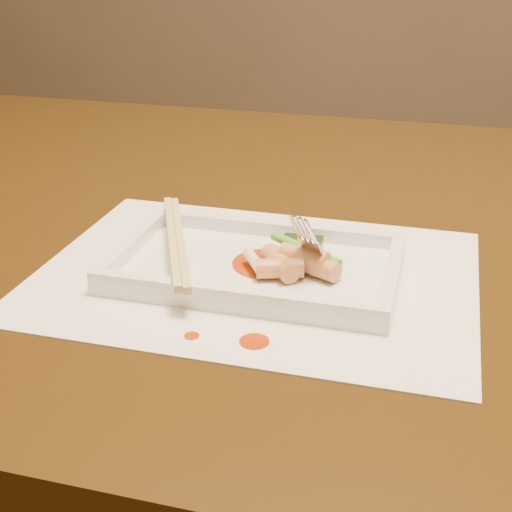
% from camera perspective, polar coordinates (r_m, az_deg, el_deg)
% --- Properties ---
extents(table, '(1.40, 0.90, 0.75)m').
position_cam_1_polar(table, '(0.85, 0.18, -2.68)').
color(table, black).
rests_on(table, ground).
extents(placemat, '(0.40, 0.30, 0.00)m').
position_cam_1_polar(placemat, '(0.66, 0.00, -1.47)').
color(placemat, white).
rests_on(placemat, table).
extents(sauce_splatter_a, '(0.02, 0.02, 0.00)m').
position_cam_1_polar(sauce_splatter_a, '(0.56, -0.13, -6.84)').
color(sauce_splatter_a, '#AB3205').
rests_on(sauce_splatter_a, placemat).
extents(sauce_splatter_b, '(0.01, 0.01, 0.00)m').
position_cam_1_polar(sauce_splatter_b, '(0.57, -5.17, -6.37)').
color(sauce_splatter_b, '#AB3205').
rests_on(sauce_splatter_b, placemat).
extents(plate_base, '(0.26, 0.16, 0.01)m').
position_cam_1_polar(plate_base, '(0.66, 0.00, -1.10)').
color(plate_base, white).
rests_on(plate_base, placemat).
extents(plate_rim_far, '(0.26, 0.01, 0.01)m').
position_cam_1_polar(plate_rim_far, '(0.72, 1.55, 2.20)').
color(plate_rim_far, white).
rests_on(plate_rim_far, plate_base).
extents(plate_rim_near, '(0.26, 0.01, 0.01)m').
position_cam_1_polar(plate_rim_near, '(0.59, -1.89, -3.20)').
color(plate_rim_near, white).
rests_on(plate_rim_near, plate_base).
extents(plate_rim_left, '(0.01, 0.14, 0.01)m').
position_cam_1_polar(plate_rim_left, '(0.70, -9.90, 0.92)').
color(plate_rim_left, white).
rests_on(plate_rim_left, plate_base).
extents(plate_rim_right, '(0.01, 0.14, 0.01)m').
position_cam_1_polar(plate_rim_right, '(0.64, 10.82, -1.49)').
color(plate_rim_right, white).
rests_on(plate_rim_right, plate_base).
extents(veg_piece, '(0.04, 0.03, 0.01)m').
position_cam_1_polar(veg_piece, '(0.68, 3.71, 0.86)').
color(veg_piece, black).
rests_on(veg_piece, plate_base).
extents(scallion_white, '(0.03, 0.04, 0.01)m').
position_cam_1_polar(scallion_white, '(0.64, -0.16, -0.37)').
color(scallion_white, '#EAEACC').
rests_on(scallion_white, plate_base).
extents(scallion_green, '(0.08, 0.05, 0.01)m').
position_cam_1_polar(scallion_green, '(0.66, 3.96, 0.54)').
color(scallion_green, green).
rests_on(scallion_green, plate_base).
extents(chopstick_a, '(0.09, 0.19, 0.01)m').
position_cam_1_polar(chopstick_a, '(0.68, -6.73, 1.35)').
color(chopstick_a, '#CEBC67').
rests_on(chopstick_a, plate_rim_near).
extents(chopstick_b, '(0.09, 0.19, 0.01)m').
position_cam_1_polar(chopstick_b, '(0.67, -6.09, 1.28)').
color(chopstick_b, '#CEBC67').
rests_on(chopstick_b, plate_rim_near).
extents(fork, '(0.09, 0.10, 0.14)m').
position_cam_1_polar(fork, '(0.63, 6.58, 5.21)').
color(fork, silver).
rests_on(fork, plate_base).
extents(sauce_blob_0, '(0.06, 0.06, 0.00)m').
position_cam_1_polar(sauce_blob_0, '(0.66, 0.86, -0.61)').
color(sauce_blob_0, '#AB3205').
rests_on(sauce_blob_0, plate_base).
extents(rice_cake_0, '(0.05, 0.04, 0.02)m').
position_cam_1_polar(rice_cake_0, '(0.64, 4.61, -0.75)').
color(rice_cake_0, tan).
rests_on(rice_cake_0, plate_base).
extents(rice_cake_1, '(0.04, 0.05, 0.02)m').
position_cam_1_polar(rice_cake_1, '(0.64, 1.90, -0.59)').
color(rice_cake_1, tan).
rests_on(rice_cake_1, plate_base).
extents(rice_cake_2, '(0.05, 0.03, 0.02)m').
position_cam_1_polar(rice_cake_2, '(0.64, 3.86, -0.10)').
color(rice_cake_2, tan).
rests_on(rice_cake_2, plate_base).
extents(rice_cake_3, '(0.05, 0.03, 0.02)m').
position_cam_1_polar(rice_cake_3, '(0.64, 3.67, -0.48)').
color(rice_cake_3, tan).
rests_on(rice_cake_3, plate_base).
extents(rice_cake_4, '(0.05, 0.03, 0.02)m').
position_cam_1_polar(rice_cake_4, '(0.63, 1.91, -0.98)').
color(rice_cake_4, tan).
rests_on(rice_cake_4, plate_base).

